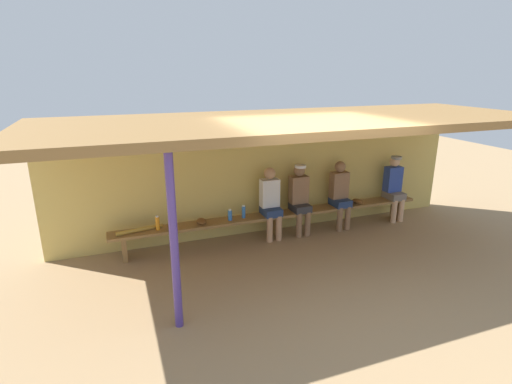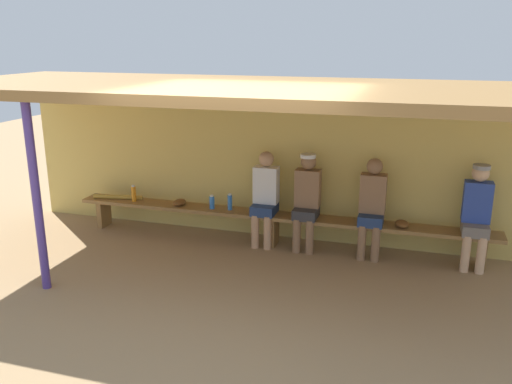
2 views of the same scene
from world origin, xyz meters
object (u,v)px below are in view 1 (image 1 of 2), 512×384
Objects in this scene: support_post at (174,244)px; player_near_post at (300,196)px; bench at (277,217)px; water_bottle_clear at (230,215)px; player_in_white at (340,192)px; player_rightmost at (271,200)px; baseball_glove_dark_brown at (358,201)px; baseball_bat at (140,230)px; water_bottle_blue at (244,212)px; player_in_red at (394,185)px; water_bottle_orange at (158,223)px; baseball_glove_tan at (201,221)px.

player_near_post is at bearing 38.18° from support_post.
water_bottle_clear reaches higher than bench.
player_in_white reaches higher than water_bottle_clear.
player_rightmost is 5.56× the size of baseball_glove_dark_brown.
player_near_post reaches higher than baseball_bat.
water_bottle_clear is (-1.38, -0.03, -0.19)m from player_near_post.
support_post reaches higher than water_bottle_blue.
baseball_bat is at bearing -179.93° from player_near_post.
baseball_glove_dark_brown is (1.74, -0.03, 0.12)m from bench.
player_in_white reaches higher than baseball_bat.
bench is 4.46× the size of player_in_red.
player_in_white is at bearing 0.66° from water_bottle_clear.
water_bottle_blue is at bearing 179.96° from player_in_red.
water_bottle_orange is (-2.05, -0.04, -0.15)m from player_rightmost.
player_in_white is (3.55, 2.10, -0.37)m from support_post.
bench is 2.65m from player_in_red.
player_rightmost is (2.08, 2.10, -0.37)m from support_post.
support_post is 2.20m from baseball_bat.
player_in_white is 2.27m from water_bottle_clear.
water_bottle_orange is 1.06× the size of baseball_glove_dark_brown.
baseball_glove_dark_brown is at bearing -0.17° from water_bottle_clear.
player_in_red reaches higher than player_rightmost.
water_bottle_blue is at bearing 98.45° from baseball_glove_tan.
player_in_white is (-1.29, -0.00, -0.02)m from player_in_red.
water_bottle_orange is at bearing -81.36° from baseball_glove_tan.
water_bottle_orange is at bearing -179.56° from player_in_red.
player_in_red is 1.76× the size of baseball_bat.
baseball_bat is (-2.94, -0.00, -0.25)m from player_near_post.
player_near_post is at bearing 179.97° from player_in_white.
bench is 25.00× the size of baseball_glove_tan.
support_post is at bearing -141.82° from player_near_post.
baseball_glove_dark_brown and baseball_glove_tan have the same top height.
water_bottle_clear reaches higher than baseball_glove_dark_brown.
player_rightmost is 1.89m from baseball_glove_dark_brown.
baseball_glove_tan is (0.77, 2.09, -0.60)m from support_post.
water_bottle_orange is 1.23× the size of water_bottle_clear.
player_in_red is 0.92m from baseball_glove_dark_brown.
player_near_post is 1.01× the size of player_rightmost.
baseball_bat is at bearing -179.96° from player_in_red.
support_post is 2.67m from water_bottle_blue.
water_bottle_clear reaches higher than baseball_glove_tan.
bench is 4.46× the size of player_near_post.
player_in_white and player_rightmost have the same top height.
water_bottle_blue is 1.00× the size of baseball_glove_tan.
baseball_glove_tan is (0.74, 0.02, -0.08)m from water_bottle_orange.
water_bottle_orange is 0.33× the size of baseball_bat.
bench is at bearing -105.99° from baseball_glove_dark_brown.
player_near_post is 1.40m from water_bottle_clear.
support_post is at bearing -126.45° from water_bottle_blue.
water_bottle_blue reaches higher than water_bottle_clear.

